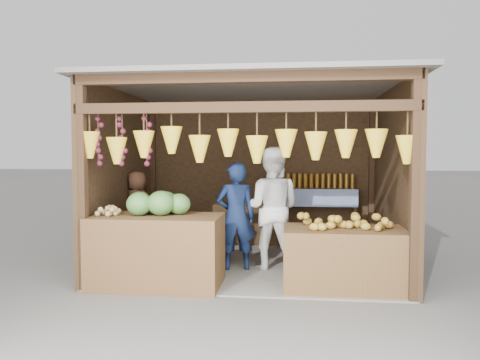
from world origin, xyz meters
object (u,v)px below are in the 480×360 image
(counter_left, at_px, (157,251))
(man_standing, at_px, (236,217))
(woman_standing, at_px, (271,208))
(counter_right, at_px, (344,259))
(vendor_seated, at_px, (137,206))

(counter_left, relative_size, man_standing, 1.04)
(woman_standing, bearing_deg, counter_right, 142.32)
(woman_standing, height_order, vendor_seated, woman_standing)
(counter_right, bearing_deg, man_standing, 152.34)
(counter_left, bearing_deg, woman_standing, 36.95)
(man_standing, distance_m, vendor_seated, 1.70)
(counter_left, xyz_separation_m, counter_right, (2.33, 0.13, -0.07))
(man_standing, height_order, woman_standing, woman_standing)
(woman_standing, bearing_deg, man_standing, 24.95)
(counter_left, distance_m, counter_right, 2.33)
(woman_standing, bearing_deg, counter_left, 43.61)
(counter_left, xyz_separation_m, vendor_seated, (-0.73, 1.38, 0.39))
(vendor_seated, bearing_deg, counter_left, 152.55)
(counter_left, distance_m, woman_standing, 1.79)
(counter_left, height_order, man_standing, man_standing)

